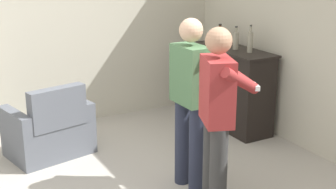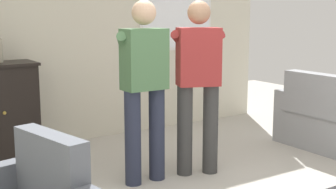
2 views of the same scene
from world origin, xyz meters
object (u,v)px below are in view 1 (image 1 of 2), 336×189
Objects in this scene: armchair at (50,131)px; bottle_spirits_clear at (236,40)px; person_standing_left at (191,97)px; person_standing_right at (218,116)px; sideboard_cabinet at (231,87)px; bottle_liquor_amber at (220,36)px; bottle_wine_green at (250,42)px.

armchair is 3.36× the size of bottle_spirits_clear.
person_standing_left is at bearing -49.85° from bottle_spirits_clear.
armchair is 2.28m from person_standing_right.
bottle_spirits_clear is at bearing -8.52° from sideboard_cabinet.
sideboard_cabinet is 1.89m from person_standing_left.
sideboard_cabinet is 0.72m from bottle_liquor_amber.
person_standing_right reaches higher than bottle_spirits_clear.
armchair is 0.59× the size of person_standing_left.
bottle_liquor_amber is at bearing 175.60° from sideboard_cabinet.
armchair is 2.56m from bottle_liquor_amber.
bottle_liquor_amber is 0.91× the size of bottle_spirits_clear.
bottle_liquor_amber is (-0.34, 0.03, 0.63)m from sideboard_cabinet.
bottle_liquor_amber is 2.12m from person_standing_left.
sideboard_cabinet is 0.65m from bottle_spirits_clear.
armchair is at bearing -102.01° from bottle_wine_green.
sideboard_cabinet is 0.72m from bottle_wine_green.
bottle_liquor_amber is at bearing 137.91° from person_standing_left.
bottle_spirits_clear is at bearing 130.15° from person_standing_left.
bottle_liquor_amber is 0.16× the size of person_standing_right.
bottle_wine_green is at bearing 9.00° from bottle_spirits_clear.
person_standing_left reaches higher than bottle_liquor_amber.
person_standing_left and person_standing_right have the same top height.
bottle_wine_green is at bearing 123.11° from person_standing_left.
bottle_wine_green is 2.11m from person_standing_right.
bottle_spirits_clear is 1.81m from person_standing_left.
bottle_wine_green reaches higher than armchair.
sideboard_cabinet is 3.81× the size of bottle_wine_green.
armchair is at bearing -155.36° from person_standing_right.
bottle_spirits_clear is at bearing -171.00° from bottle_wine_green.
bottle_wine_green is 0.20× the size of person_standing_right.
armchair is 2.92× the size of bottle_wine_green.
person_standing_right reaches higher than sideboard_cabinet.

